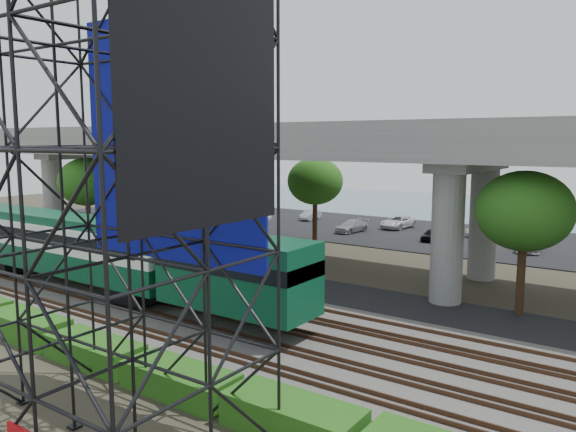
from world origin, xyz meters
The scene contains 13 objects.
ground centered at (0.00, 0.00, 0.00)m, with size 140.00×140.00×0.00m, color #474233.
ballast_bed centered at (0.00, 2.00, 0.10)m, with size 90.00×12.00×0.20m, color slate.
service_road centered at (0.00, 10.50, 0.04)m, with size 90.00×5.00×0.08m, color black.
parking_lot centered at (0.00, 34.00, 0.04)m, with size 90.00×18.00×0.08m, color black.
harbor_water centered at (0.00, 56.00, 0.01)m, with size 140.00×40.00×0.03m, color slate.
rail_tracks centered at (0.00, 2.00, 0.28)m, with size 90.00×9.52×0.16m.
commuter_train centered at (-8.45, 2.00, 2.88)m, with size 29.30×3.06×4.30m.
overpass centered at (-1.00, 16.00, 8.21)m, with size 80.00×12.00×12.40m.
scaffold_tower centered at (6.49, -7.98, 7.47)m, with size 9.36×6.36×15.00m.
hedge_strip centered at (1.01, -4.30, 0.56)m, with size 34.60×1.80×1.20m.
trees centered at (-4.67, 16.17, 5.57)m, with size 40.94×16.94×7.69m.
suv centered at (-14.63, 10.13, 0.85)m, with size 2.54×5.51×1.53m, color black.
parked_cars centered at (1.38, 33.74, 0.69)m, with size 37.29×9.79×1.31m.
Camera 1 is at (20.41, -18.02, 9.24)m, focal length 35.00 mm.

